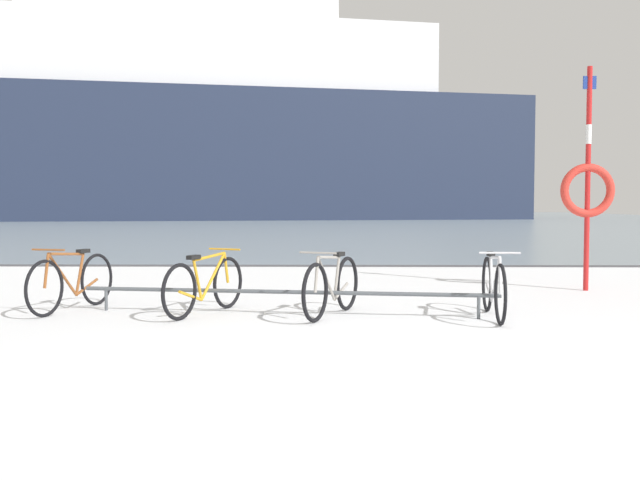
% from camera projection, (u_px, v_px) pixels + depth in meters
% --- Properties ---
extents(ground, '(80.00, 132.00, 0.08)m').
position_uv_depth(ground, '(339.00, 221.00, 59.19)').
color(ground, white).
extents(bike_rack, '(5.14, 0.71, 0.31)m').
position_uv_depth(bike_rack, '(285.00, 293.00, 8.56)').
color(bike_rack, '#4C5156').
rests_on(bike_rack, ground).
extents(bicycle_0, '(0.61, 1.70, 0.82)m').
position_uv_depth(bicycle_0, '(72.00, 282.00, 8.86)').
color(bicycle_0, black).
rests_on(bicycle_0, ground).
extents(bicycle_1, '(0.76, 1.60, 0.79)m').
position_uv_depth(bicycle_1, '(205.00, 285.00, 8.61)').
color(bicycle_1, black).
rests_on(bicycle_1, ground).
extents(bicycle_2, '(0.73, 1.59, 0.81)m').
position_uv_depth(bicycle_2, '(332.00, 286.00, 8.45)').
color(bicycle_2, black).
rests_on(bicycle_2, ground).
extents(bicycle_3, '(0.46, 1.72, 0.82)m').
position_uv_depth(bicycle_3, '(493.00, 287.00, 8.29)').
color(bicycle_3, black).
rests_on(bicycle_3, ground).
extents(rescue_post, '(0.85, 0.13, 3.50)m').
position_uv_depth(rescue_post, '(588.00, 186.00, 10.90)').
color(rescue_post, red).
rests_on(rescue_post, ground).
extents(ferry_ship, '(60.71, 23.34, 25.68)m').
position_uv_depth(ferry_ship, '(195.00, 124.00, 62.89)').
color(ferry_ship, '#232D47').
rests_on(ferry_ship, ground).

